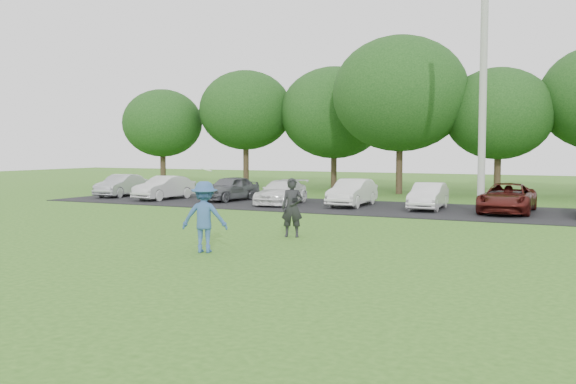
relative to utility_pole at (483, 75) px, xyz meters
name	(u,v)px	position (x,y,z in m)	size (l,w,h in m)	color
ground	(223,256)	(-3.84, -12.64, -5.31)	(100.00, 100.00, 0.00)	#32631C
parking_lot	(387,208)	(-3.84, 0.36, -5.30)	(32.00, 6.50, 0.03)	black
utility_pole	(483,75)	(0.00, 0.00, 0.00)	(0.28, 0.28, 10.62)	#ABACA6
frisbee_player	(204,217)	(-4.55, -12.34, -4.44)	(1.28, 1.00, 2.10)	#335892
camera_bystander	(292,207)	(-3.78, -8.98, -4.46)	(0.71, 0.56, 1.69)	black
parked_cars	(431,196)	(-2.01, 0.38, -4.71)	(30.39, 4.60, 1.24)	#B1B4B9
tree_row	(470,104)	(-2.32, 10.12, -0.40)	(42.39, 9.85, 8.64)	#38281C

